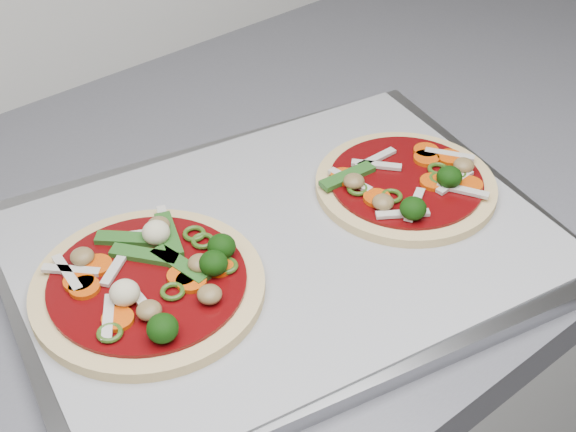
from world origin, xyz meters
TOP-DOWN VIEW (x-y plane):
  - baking_tray at (0.46, 1.22)m, footprint 0.53×0.44m
  - parchment at (0.46, 1.22)m, footprint 0.50×0.40m
  - pizza_left at (0.34, 1.23)m, footprint 0.26×0.26m
  - pizza_right at (0.60, 1.20)m, footprint 0.24×0.24m

SIDE VIEW (x-z plane):
  - baking_tray at x=0.46m, z-range 0.90..0.92m
  - parchment at x=0.46m, z-range 0.92..0.92m
  - pizza_right at x=0.60m, z-range 0.91..0.94m
  - pizza_left at x=0.34m, z-range 0.91..0.94m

